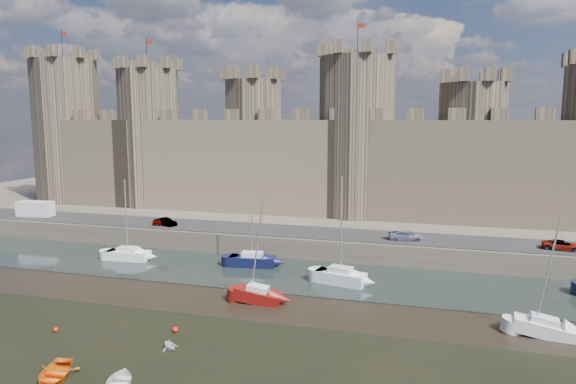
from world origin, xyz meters
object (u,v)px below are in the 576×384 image
at_px(sailboat_0, 128,254).
at_px(dinghy_0, 54,376).
at_px(van, 35,209).
at_px(sailboat_4, 258,295).
at_px(car_1, 165,222).
at_px(car_0, 165,222).
at_px(car_3, 562,245).
at_px(sailboat_2, 341,276).
at_px(sailboat_1, 252,260).
at_px(sailboat_5, 544,327).
at_px(car_2, 406,236).

xyz_separation_m(sailboat_0, dinghy_0, (11.58, -26.21, -0.39)).
relative_size(van, sailboat_4, 0.50).
height_order(car_1, sailboat_4, sailboat_4).
bearing_deg(sailboat_0, car_0, 82.79).
bearing_deg(car_3, sailboat_0, 108.31).
bearing_deg(sailboat_2, car_1, 170.18).
bearing_deg(dinghy_0, sailboat_2, 41.28).
height_order(sailboat_2, dinghy_0, sailboat_2).
height_order(car_0, car_1, car_1).
relative_size(sailboat_4, dinghy_0, 2.80).
bearing_deg(sailboat_1, van, 161.44).
distance_m(van, dinghy_0, 48.22).
xyz_separation_m(car_0, sailboat_2, (25.57, -10.25, -2.18)).
bearing_deg(car_0, van, 75.62).
distance_m(van, sailboat_1, 37.20).
bearing_deg(sailboat_5, car_2, 128.03).
bearing_deg(car_1, sailboat_1, -96.54).
height_order(sailboat_1, dinghy_0, sailboat_1).
height_order(car_2, sailboat_4, sailboat_4).
bearing_deg(van, sailboat_5, -22.81).
bearing_deg(car_2, sailboat_5, -154.71).
relative_size(sailboat_2, dinghy_0, 3.05).
xyz_separation_m(van, sailboat_4, (40.68, -18.23, -2.87)).
relative_size(car_1, car_2, 0.82).
distance_m(car_0, car_1, 0.20).
bearing_deg(car_0, car_3, -102.16).
xyz_separation_m(sailboat_0, sailboat_4, (19.54, -9.16, -0.02)).
height_order(car_0, car_3, car_3).
relative_size(car_2, sailboat_1, 0.39).
bearing_deg(car_3, car_0, 98.57).
bearing_deg(car_0, sailboat_4, -144.69).
height_order(car_1, sailboat_1, sailboat_1).
distance_m(van, sailboat_4, 44.66).
bearing_deg(car_0, sailboat_5, -125.52).
distance_m(car_1, car_2, 31.27).
distance_m(sailboat_2, sailboat_5, 19.19).
bearing_deg(dinghy_0, sailboat_1, 64.44).
distance_m(car_0, sailboat_1, 16.49).
distance_m(sailboat_1, sailboat_4, 11.49).
xyz_separation_m(sailboat_1, sailboat_5, (28.12, -11.51, -0.11)).
relative_size(car_0, car_1, 0.95).
relative_size(sailboat_0, sailboat_2, 0.87).
height_order(car_0, sailboat_5, sailboat_5).
bearing_deg(car_2, sailboat_2, 144.16).
relative_size(car_1, sailboat_0, 0.35).
bearing_deg(car_1, car_3, -71.51).
distance_m(car_3, sailboat_2, 24.87).
distance_m(car_1, sailboat_4, 25.86).
distance_m(car_3, sailboat_0, 49.18).
distance_m(sailboat_5, dinghy_0, 35.60).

